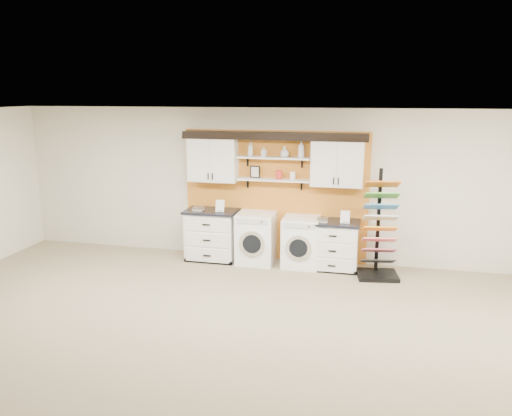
% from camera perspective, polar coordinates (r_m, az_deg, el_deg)
% --- Properties ---
extents(floor, '(10.00, 10.00, 0.00)m').
position_cam_1_polar(floor, '(6.02, -5.45, -17.54)').
color(floor, gray).
rests_on(floor, ground).
extents(ceiling, '(10.00, 10.00, 0.00)m').
position_cam_1_polar(ceiling, '(5.19, -6.12, 10.14)').
color(ceiling, white).
rests_on(ceiling, wall_back).
extents(wall_back, '(10.00, 0.00, 10.00)m').
position_cam_1_polar(wall_back, '(9.21, 2.22, 2.66)').
color(wall_back, beige).
rests_on(wall_back, floor).
extents(accent_panel, '(3.40, 0.07, 2.40)m').
position_cam_1_polar(accent_panel, '(9.22, 2.17, 1.39)').
color(accent_panel, '#C77422').
rests_on(accent_panel, wall_back).
extents(upper_cabinet_left, '(0.90, 0.35, 0.84)m').
position_cam_1_polar(upper_cabinet_left, '(9.22, -4.94, 5.64)').
color(upper_cabinet_left, white).
rests_on(upper_cabinet_left, wall_back).
extents(upper_cabinet_right, '(0.90, 0.35, 0.84)m').
position_cam_1_polar(upper_cabinet_right, '(8.79, 9.27, 5.17)').
color(upper_cabinet_right, white).
rests_on(upper_cabinet_right, wall_back).
extents(shelf_lower, '(1.32, 0.28, 0.03)m').
position_cam_1_polar(shelf_lower, '(9.00, 1.99, 3.25)').
color(shelf_lower, white).
rests_on(shelf_lower, wall_back).
extents(shelf_upper, '(1.32, 0.28, 0.03)m').
position_cam_1_polar(shelf_upper, '(8.94, 2.01, 5.78)').
color(shelf_upper, white).
rests_on(shelf_upper, wall_back).
extents(crown_molding, '(3.30, 0.41, 0.13)m').
position_cam_1_polar(crown_molding, '(8.91, 2.05, 8.32)').
color(crown_molding, black).
rests_on(crown_molding, wall_back).
extents(picture_frame, '(0.18, 0.02, 0.22)m').
position_cam_1_polar(picture_frame, '(9.09, -0.11, 4.16)').
color(picture_frame, black).
rests_on(picture_frame, shelf_lower).
extents(canister_red, '(0.11, 0.11, 0.16)m').
position_cam_1_polar(canister_red, '(8.96, 2.62, 3.82)').
color(canister_red, red).
rests_on(canister_red, shelf_lower).
extents(canister_cream, '(0.10, 0.10, 0.14)m').
position_cam_1_polar(canister_cream, '(8.92, 4.21, 3.69)').
color(canister_cream, silver).
rests_on(canister_cream, shelf_lower).
extents(base_cabinet_left, '(0.97, 0.66, 0.95)m').
position_cam_1_polar(base_cabinet_left, '(9.36, -5.06, -3.05)').
color(base_cabinet_left, white).
rests_on(base_cabinet_left, floor).
extents(base_cabinet_right, '(0.88, 0.66, 0.87)m').
position_cam_1_polar(base_cabinet_right, '(8.95, 8.87, -4.16)').
color(base_cabinet_right, white).
rests_on(base_cabinet_right, floor).
extents(washer, '(0.67, 0.71, 0.93)m').
position_cam_1_polar(washer, '(9.14, 0.03, -3.43)').
color(washer, white).
rests_on(washer, floor).
extents(dryer, '(0.64, 0.71, 0.90)m').
position_cam_1_polar(dryer, '(9.00, 5.18, -3.86)').
color(dryer, white).
rests_on(dryer, floor).
extents(sample_rack, '(0.74, 0.65, 1.84)m').
position_cam_1_polar(sample_rack, '(8.66, 13.84, -4.08)').
color(sample_rack, black).
rests_on(sample_rack, floor).
extents(soap_bottle_a, '(0.13, 0.13, 0.26)m').
position_cam_1_polar(soap_bottle_a, '(9.01, -0.64, 6.76)').
color(soap_bottle_a, silver).
rests_on(soap_bottle_a, shelf_upper).
extents(soap_bottle_b, '(0.10, 0.09, 0.18)m').
position_cam_1_polar(soap_bottle_b, '(8.96, 0.91, 6.46)').
color(soap_bottle_b, silver).
rests_on(soap_bottle_b, shelf_upper).
extents(soap_bottle_c, '(0.21, 0.21, 0.19)m').
position_cam_1_polar(soap_bottle_c, '(8.89, 3.29, 6.44)').
color(soap_bottle_c, silver).
rests_on(soap_bottle_c, shelf_upper).
extents(soap_bottle_d, '(0.17, 0.17, 0.31)m').
position_cam_1_polar(soap_bottle_d, '(8.84, 5.19, 6.75)').
color(soap_bottle_d, silver).
rests_on(soap_bottle_d, shelf_upper).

